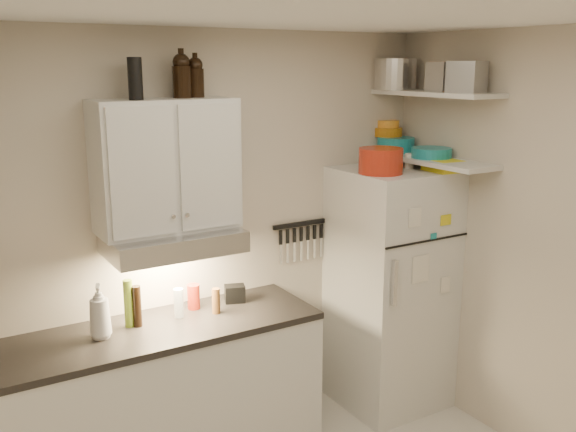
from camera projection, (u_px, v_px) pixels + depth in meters
ceiling at (353, 5)px, 2.51m from camera, size 3.20×3.00×0.02m
back_wall at (205, 240)px, 4.06m from camera, size 3.20×0.02×2.60m
right_wall at (576, 262)px, 3.62m from camera, size 0.02×3.00×2.60m
base_cabinet at (144, 408)px, 3.73m from camera, size 2.10×0.60×0.88m
countertop at (140, 334)px, 3.62m from camera, size 2.10×0.62×0.04m
upper_cabinet at (166, 166)px, 3.65m from camera, size 0.80×0.33×0.75m
range_hood at (173, 242)px, 3.69m from camera, size 0.76×0.46×0.12m
fridge at (390, 289)px, 4.51m from camera, size 0.70×0.68×1.70m
shelf_hi at (435, 94)px, 4.18m from camera, size 0.30×0.95×0.03m
shelf_lo at (432, 160)px, 4.29m from camera, size 0.30×0.95×0.03m
knife_strip at (300, 224)px, 4.39m from camera, size 0.42×0.02×0.03m
dutch_oven at (381, 161)px, 4.11m from camera, size 0.36×0.36×0.17m
book_stack at (443, 165)px, 4.21m from camera, size 0.20×0.24×0.08m
spice_jar at (409, 161)px, 4.33m from camera, size 0.06×0.06×0.10m
stock_pot at (395, 74)px, 4.44m from camera, size 0.34×0.34×0.21m
tin_a at (444, 77)px, 4.13m from camera, size 0.19×0.17×0.19m
tin_b at (467, 77)px, 3.93m from camera, size 0.24×0.24×0.19m
bowl_teal at (396, 145)px, 4.57m from camera, size 0.26×0.26×0.10m
bowl_orange at (388, 132)px, 4.63m from camera, size 0.21×0.21×0.06m
bowl_yellow at (388, 124)px, 4.62m from camera, size 0.16×0.16×0.05m
plates at (431, 153)px, 4.29m from camera, size 0.33×0.33×0.07m
growler_a at (182, 75)px, 3.60m from camera, size 0.13×0.13×0.25m
growler_b at (195, 77)px, 3.67m from camera, size 0.12×0.12×0.23m
thermos_a at (136, 81)px, 3.51m from camera, size 0.09×0.09×0.19m
thermos_b at (135, 79)px, 3.39m from camera, size 0.08×0.08×0.22m
soap_bottle at (99, 308)px, 3.49m from camera, size 0.16×0.16×0.34m
pepper_mill at (216, 301)px, 3.86m from camera, size 0.05×0.05×0.16m
oil_bottle at (129, 303)px, 3.65m from camera, size 0.07×0.07×0.28m
vinegar_bottle at (137, 306)px, 3.66m from camera, size 0.05×0.05×0.24m
clear_bottle at (179, 303)px, 3.80m from camera, size 0.07×0.07×0.18m
red_jar at (194, 297)px, 3.93m from camera, size 0.08×0.08×0.15m
caddy at (235, 294)px, 4.05m from camera, size 0.15×0.13×0.11m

